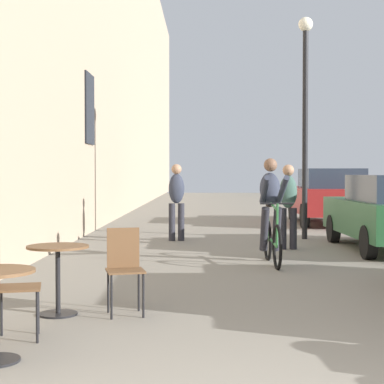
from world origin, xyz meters
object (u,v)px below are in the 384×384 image
at_px(cafe_chair_near_toward_street, 10,281).
at_px(pedestrian_mid, 177,198).
at_px(cyclist_on_bicycle, 271,213).
at_px(cafe_table_mid, 58,265).
at_px(cafe_chair_mid_toward_street, 124,264).
at_px(street_lamp, 305,99).
at_px(parked_car_third, 328,195).
at_px(pedestrian_near, 288,202).

relative_size(cafe_chair_near_toward_street, pedestrian_mid, 0.54).
bearing_deg(cyclist_on_bicycle, cafe_table_mid, -124.08).
height_order(cafe_chair_mid_toward_street, street_lamp, street_lamp).
xyz_separation_m(cyclist_on_bicycle, pedestrian_mid, (-1.69, 3.40, 0.12)).
bearing_deg(cafe_table_mid, street_lamp, 63.97).
height_order(cyclist_on_bicycle, parked_car_third, cyclist_on_bicycle).
relative_size(cafe_chair_near_toward_street, pedestrian_near, 0.55).
distance_m(cyclist_on_bicycle, pedestrian_mid, 3.80).
distance_m(cafe_table_mid, cafe_chair_mid_toward_street, 0.69).
distance_m(pedestrian_mid, street_lamp, 3.59).
relative_size(cafe_chair_mid_toward_street, pedestrian_near, 0.55).
relative_size(pedestrian_mid, street_lamp, 0.34).
height_order(cyclist_on_bicycle, pedestrian_mid, cyclist_on_bicycle).
xyz_separation_m(cafe_chair_near_toward_street, pedestrian_near, (3.32, 6.74, 0.40)).
distance_m(cyclist_on_bicycle, pedestrian_near, 1.97).
height_order(street_lamp, parked_car_third, street_lamp).
bearing_deg(parked_car_third, pedestrian_near, -107.61).
xyz_separation_m(cafe_table_mid, pedestrian_near, (3.13, 5.74, 0.40)).
bearing_deg(pedestrian_mid, cafe_chair_mid_toward_street, -91.88).
height_order(cafe_table_mid, parked_car_third, parked_car_third).
distance_m(cyclist_on_bicycle, street_lamp, 4.60).
bearing_deg(cafe_chair_mid_toward_street, cyclist_on_bicycle, 63.01).
bearing_deg(pedestrian_near, cafe_chair_near_toward_street, -116.25).
xyz_separation_m(cafe_table_mid, cafe_chair_mid_toward_street, (0.68, 0.07, -0.00)).
bearing_deg(pedestrian_mid, parked_car_third, 48.20).
bearing_deg(cafe_table_mid, pedestrian_near, 61.43).
xyz_separation_m(pedestrian_near, pedestrian_mid, (-2.21, 1.51, 0.02)).
xyz_separation_m(pedestrian_near, parked_car_third, (1.96, 6.17, -0.09)).
relative_size(pedestrian_mid, parked_car_third, 0.37).
relative_size(cafe_chair_mid_toward_street, street_lamp, 0.18).
relative_size(cafe_table_mid, cafe_chair_mid_toward_street, 0.81).
relative_size(pedestrian_near, street_lamp, 0.33).
bearing_deg(cafe_table_mid, parked_car_third, 66.88).
height_order(cafe_chair_near_toward_street, pedestrian_mid, pedestrian_mid).
bearing_deg(cyclist_on_bicycle, pedestrian_mid, 116.39).
height_order(cafe_table_mid, pedestrian_mid, pedestrian_mid).
distance_m(cafe_chair_mid_toward_street, parked_car_third, 12.64).
xyz_separation_m(cafe_chair_near_toward_street, cafe_table_mid, (0.20, 1.00, 0.00)).
relative_size(pedestrian_near, pedestrian_mid, 0.98).
height_order(cafe_table_mid, cyclist_on_bicycle, cyclist_on_bicycle).
bearing_deg(cafe_table_mid, cafe_chair_mid_toward_street, 6.18).
xyz_separation_m(cafe_chair_mid_toward_street, parked_car_third, (4.40, 11.84, 0.31)).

